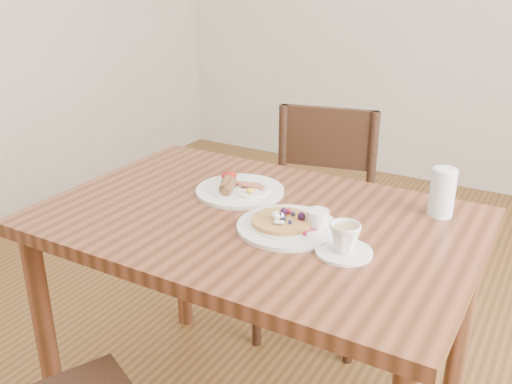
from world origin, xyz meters
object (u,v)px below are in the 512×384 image
dining_table (256,246)px  teacup_saucer (345,241)px  breakfast_plate (239,189)px  water_glass (442,192)px  chair_far (318,213)px  pancake_plate (289,224)px

dining_table → teacup_saucer: (0.30, -0.08, 0.13)m
breakfast_plate → water_glass: (0.57, 0.14, 0.06)m
breakfast_plate → chair_far: bearing=84.6°
chair_far → pancake_plate: bearing=94.1°
teacup_saucer → chair_far: bearing=118.1°
pancake_plate → teacup_saucer: (0.18, -0.05, 0.02)m
pancake_plate → breakfast_plate: size_ratio=1.00×
teacup_saucer → water_glass: bearing=67.0°
pancake_plate → water_glass: (0.32, 0.29, 0.05)m
dining_table → water_glass: water_glass is taller
chair_far → teacup_saucer: bearing=105.0°
pancake_plate → teacup_saucer: teacup_saucer is taller
teacup_saucer → water_glass: 0.38m
breakfast_plate → teacup_saucer: (0.43, -0.20, 0.02)m
pancake_plate → teacup_saucer: bearing=-16.9°
breakfast_plate → water_glass: 0.59m
pancake_plate → teacup_saucer: 0.19m
dining_table → water_glass: bearing=30.4°
dining_table → teacup_saucer: bearing=-15.9°
dining_table → breakfast_plate: size_ratio=4.44×
chair_far → teacup_saucer: size_ratio=6.29×
chair_far → pancake_plate: chair_far is taller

